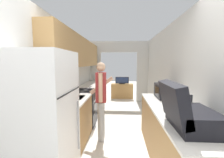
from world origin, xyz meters
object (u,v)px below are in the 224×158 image
Objects in this scene: tv_cabinet at (122,91)px; range_oven at (84,107)px; knife at (91,87)px; suitcase at (186,113)px; person at (101,99)px; refrigerator at (45,122)px; microwave at (165,91)px; television at (122,80)px.

range_oven is at bearing -108.92° from tv_cabinet.
suitcase is at bearing -33.81° from knife.
refrigerator is at bearing 153.69° from person.
tv_cabinet is (1.00, 5.08, -0.55)m from refrigerator.
microwave is (1.86, 1.34, 0.16)m from refrigerator.
microwave is at bearing -76.94° from television.
person is 3.06× the size of microwave.
television is (-0.86, 3.70, -0.23)m from microwave.
television is 1.78× the size of knife.
suitcase is (1.68, -0.11, 0.19)m from refrigerator.
television is at bearing 70.83° from range_oven.
refrigerator is 1.70× the size of range_oven.
suitcase is (1.71, -2.17, 0.62)m from range_oven.
suitcase is 5.20m from television.
knife is (-0.96, -2.41, 0.09)m from television.
person is 1.80m from suitcase.
microwave is 2.23m from knife.
television reaches higher than knife.
refrigerator is at bearing -144.19° from microwave.
person reaches higher than tv_cabinet.
person reaches higher than television.
knife is at bearing 120.85° from suitcase.
knife is (-1.63, 2.73, -0.17)m from suitcase.
microwave is (0.19, 1.45, -0.03)m from suitcase.
tv_cabinet is at bearing 94.00° from knife.
refrigerator reaches higher than suitcase.
range_oven is at bearing 32.92° from person.
range_oven is 2.83m from suitcase.
refrigerator is 5.21m from tv_cabinet.
television is at bearing -10.29° from person.
person reaches higher than knife.
suitcase is at bearing -144.11° from person.
television is at bearing 93.66° from knife.
range_oven is at bearing -72.22° from knife.
suitcase is 1.06× the size of television.
refrigerator is 5.14m from television.
refrigerator is at bearing -101.27° from television.
person is 1.64× the size of tv_cabinet.
knife is (0.05, 2.63, 0.02)m from refrigerator.
tv_cabinet is at bearing 78.82° from refrigerator.
range_oven is 3.06× the size of knife.
refrigerator reaches higher than television.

